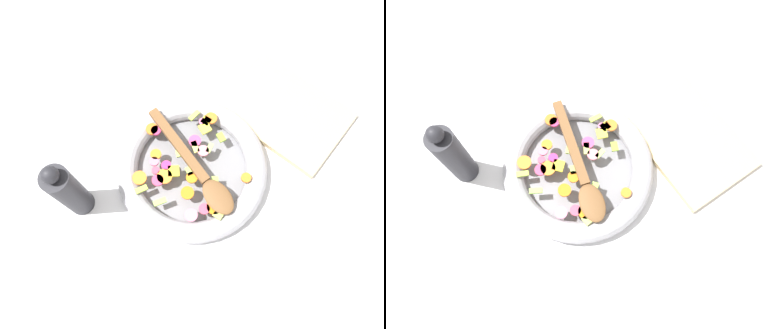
{
  "view_description": "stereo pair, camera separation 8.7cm",
  "coord_description": "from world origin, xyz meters",
  "views": [
    {
      "loc": [
        0.18,
        -0.22,
        0.87
      ],
      "look_at": [
        0.0,
        0.0,
        0.05
      ],
      "focal_mm": 35.0,
      "sensor_mm": 36.0,
      "label": 1
    },
    {
      "loc": [
        0.24,
        -0.16,
        0.87
      ],
      "look_at": [
        0.0,
        0.0,
        0.05
      ],
      "focal_mm": 35.0,
      "sensor_mm": 36.0,
      "label": 2
    }
  ],
  "objects": [
    {
      "name": "wooden_spoon",
      "position": [
        0.02,
        -0.01,
        0.06
      ],
      "size": [
        0.31,
        0.12,
        0.01
      ],
      "color": "brown",
      "rests_on": "chopped_vegetables"
    },
    {
      "name": "pepper_mill",
      "position": [
        -0.15,
        -0.22,
        0.11
      ],
      "size": [
        0.06,
        0.06,
        0.24
      ],
      "color": "#232328",
      "rests_on": "ground_plane"
    },
    {
      "name": "chopped_vegetables",
      "position": [
        -0.01,
        -0.01,
        0.05
      ],
      "size": [
        0.28,
        0.27,
        0.01
      ],
      "color": "orange",
      "rests_on": "skillet"
    },
    {
      "name": "ground_plane",
      "position": [
        0.0,
        0.0,
        0.0
      ],
      "size": [
        4.0,
        4.0,
        0.0
      ],
      "primitive_type": "plane",
      "color": "silver"
    },
    {
      "name": "skillet",
      "position": [
        0.0,
        0.0,
        0.02
      ],
      "size": [
        0.36,
        0.36,
        0.05
      ],
      "color": "slate",
      "rests_on": "ground_plane"
    },
    {
      "name": "cutting_board",
      "position": [
        0.09,
        0.27,
        0.01
      ],
      "size": [
        0.3,
        0.22,
        0.02
      ],
      "color": "tan",
      "rests_on": "ground_plane"
    }
  ]
}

